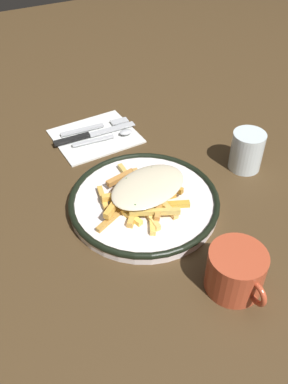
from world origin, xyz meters
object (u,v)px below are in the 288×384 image
at_px(fork, 95,127).
at_px(spoon, 113,135).
at_px(napkin, 95,136).
at_px(plate, 144,201).
at_px(knife, 88,135).
at_px(water_glass, 247,151).
at_px(coffee_mug, 236,271).
at_px(fries_heap, 145,192).

height_order(fork, spoon, spoon).
bearing_deg(spoon, napkin, -131.49).
height_order(plate, knife, plate).
bearing_deg(plate, fork, 176.20).
relative_size(spoon, water_glass, 1.73).
bearing_deg(plate, napkin, 178.36).
distance_m(fork, coffee_mug, 0.54).
relative_size(plate, spoon, 1.98).
distance_m(fries_heap, spoon, 0.25).
bearing_deg(water_glass, fries_heap, -87.28).
height_order(plate, water_glass, water_glass).
bearing_deg(coffee_mug, knife, -174.04).
xyz_separation_m(napkin, spoon, (0.03, 0.03, 0.01)).
bearing_deg(water_glass, knife, -134.48).
bearing_deg(fork, water_glass, 39.28).
xyz_separation_m(knife, coffee_mug, (0.51, 0.05, 0.03)).
xyz_separation_m(plate, fries_heap, (0.00, -0.00, 0.03)).
bearing_deg(fork, knife, -49.14).
height_order(knife, coffee_mug, coffee_mug).
distance_m(spoon, coffee_mug, 0.48).
bearing_deg(coffee_mug, water_glass, 138.96).
height_order(napkin, spoon, spoon).
height_order(spoon, coffee_mug, coffee_mug).
height_order(napkin, coffee_mug, coffee_mug).
xyz_separation_m(fries_heap, water_glass, (-0.01, 0.26, 0.00)).
relative_size(fries_heap, knife, 1.05).
bearing_deg(water_glass, fork, -140.72).
distance_m(napkin, fork, 0.03).
relative_size(fork, spoon, 1.16).
xyz_separation_m(fries_heap, spoon, (-0.25, 0.04, -0.03)).
bearing_deg(spoon, plate, -9.92).
height_order(knife, spoon, spoon).
relative_size(napkin, knife, 0.93).
relative_size(fries_heap, spoon, 1.44).
xyz_separation_m(fork, knife, (0.03, -0.03, 0.00)).
xyz_separation_m(water_glass, coffee_mug, (0.25, -0.22, -0.01)).
bearing_deg(fries_heap, spoon, 170.15).
xyz_separation_m(plate, napkin, (-0.27, 0.01, -0.01)).
bearing_deg(fork, plate, -3.80).
xyz_separation_m(napkin, coffee_mug, (0.51, 0.03, 0.04)).
relative_size(spoon, coffee_mug, 1.26).
bearing_deg(plate, fries_heap, -2.71).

